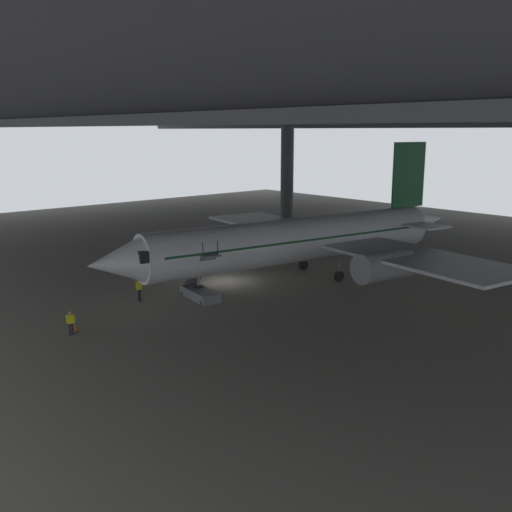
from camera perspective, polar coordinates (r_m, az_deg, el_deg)
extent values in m
plane|color=gray|center=(49.05, -3.26, -2.47)|extent=(110.00, 110.00, 0.00)
cylinder|color=#4C4F54|center=(79.48, 3.08, 8.14)|extent=(1.75, 1.75, 13.50)
cube|color=#38383D|center=(56.95, 7.84, 13.81)|extent=(121.00, 99.00, 1.20)
cube|color=#4C4F54|center=(41.58, -15.80, 12.69)|extent=(115.50, 0.50, 0.70)
cube|color=#4C4F54|center=(70.22, 16.89, 12.29)|extent=(115.50, 0.50, 0.70)
cylinder|color=white|center=(48.76, 4.00, 1.60)|extent=(7.64, 28.01, 3.72)
cone|color=white|center=(41.45, -13.43, -0.63)|extent=(4.25, 4.94, 3.65)
cube|color=black|center=(42.17, -10.46, 0.38)|extent=(3.50, 3.03, 0.82)
cone|color=white|center=(59.29, 16.12, 3.42)|extent=(3.98, 6.35, 3.17)
cube|color=#19592D|center=(57.04, 14.82, 7.76)|extent=(0.82, 4.06, 6.09)
cube|color=white|center=(55.05, 15.87, 2.98)|extent=(5.13, 3.69, 0.16)
cube|color=white|center=(58.56, 12.03, 3.71)|extent=(5.13, 3.69, 0.16)
cube|color=white|center=(44.97, 16.06, -0.26)|extent=(16.38, 8.92, 0.24)
cylinder|color=#9EA3A8|center=(44.87, 12.52, -0.95)|extent=(2.97, 5.12, 2.31)
cube|color=white|center=(59.12, 1.84, 3.14)|extent=(16.38, 8.92, 0.24)
cylinder|color=#9EA3A8|center=(56.58, 1.23, 2.06)|extent=(2.97, 5.12, 2.31)
cube|color=#19592D|center=(48.71, 4.01, 1.92)|extent=(7.42, 26.01, 0.16)
cylinder|color=#9EA3A8|center=(44.38, -5.69, -2.44)|extent=(0.20, 0.20, 1.15)
cylinder|color=black|center=(44.59, -5.67, -3.43)|extent=(0.43, 0.93, 0.90)
cylinder|color=#9EA3A8|center=(49.04, 8.23, -1.08)|extent=(0.20, 0.20, 1.15)
cylinder|color=black|center=(49.23, 8.20, -1.99)|extent=(0.43, 0.93, 0.90)
cylinder|color=#9EA3A8|center=(52.73, 4.70, -0.05)|extent=(0.20, 0.20, 1.15)
cylinder|color=black|center=(52.91, 4.69, -0.90)|extent=(0.43, 0.93, 0.90)
cube|color=slate|center=(44.09, -5.54, -3.74)|extent=(3.99, 2.03, 0.70)
cube|color=slate|center=(43.62, -5.59, -1.44)|extent=(3.69, 1.79, 3.04)
cube|color=slate|center=(41.80, -4.53, 0.05)|extent=(1.27, 1.44, 0.12)
cylinder|color=black|center=(41.98, -3.82, 0.81)|extent=(0.06, 0.06, 1.00)
cylinder|color=black|center=(41.42, -5.27, 0.63)|extent=(0.06, 0.06, 1.00)
cylinder|color=black|center=(43.15, -3.74, -4.35)|extent=(0.31, 0.16, 0.30)
cylinder|color=black|center=(42.51, -5.39, -4.63)|extent=(0.31, 0.16, 0.30)
cylinder|color=black|center=(45.79, -5.67, -3.40)|extent=(0.31, 0.16, 0.30)
cylinder|color=black|center=(45.19, -7.24, -3.65)|extent=(0.31, 0.16, 0.30)
cylinder|color=#232838|center=(37.97, -17.90, -6.91)|extent=(0.14, 0.14, 0.78)
cylinder|color=#232838|center=(37.99, -17.63, -6.88)|extent=(0.14, 0.14, 0.78)
cube|color=yellow|center=(37.77, -17.83, -5.94)|extent=(0.31, 0.40, 0.55)
cylinder|color=yellow|center=(37.73, -18.18, -5.94)|extent=(0.09, 0.09, 0.52)
cylinder|color=yellow|center=(37.79, -17.49, -5.86)|extent=(0.09, 0.09, 0.52)
sphere|color=tan|center=(37.65, -17.87, -5.37)|extent=(0.21, 0.21, 0.21)
cylinder|color=#232838|center=(44.18, -11.35, -3.79)|extent=(0.14, 0.14, 0.87)
cylinder|color=#232838|center=(44.07, -11.54, -3.83)|extent=(0.14, 0.14, 0.87)
cube|color=yellow|center=(43.93, -11.49, -2.88)|extent=(0.27, 0.39, 0.62)
cylinder|color=yellow|center=(44.06, -11.26, -2.78)|extent=(0.09, 0.09, 0.59)
cylinder|color=yellow|center=(43.78, -11.72, -2.90)|extent=(0.09, 0.09, 0.59)
sphere|color=tan|center=(43.82, -11.51, -2.32)|extent=(0.24, 0.24, 0.24)
cube|color=black|center=(38.64, -17.43, -7.12)|extent=(0.36, 0.36, 0.04)
cone|color=orange|center=(38.54, -17.46, -6.70)|extent=(0.30, 0.30, 0.56)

